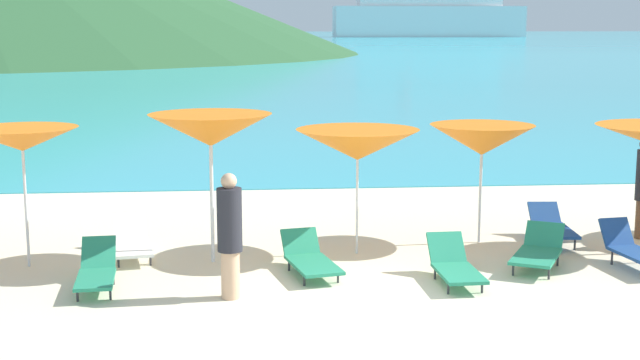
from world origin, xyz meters
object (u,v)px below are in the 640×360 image
lounge_chair_5 (132,241)px  cruise_ship (429,9)px  umbrella_3 (358,145)px  lounge_chair_4 (96,270)px  lounge_chair_1 (635,249)px  umbrella_1 (22,140)px  lounge_chair_9 (310,259)px  lounge_chair_7 (538,251)px  umbrella_2 (210,130)px  lounge_chair_8 (552,226)px  lounge_chair_3 (455,265)px  umbrella_4 (482,140)px  beachgoer_2 (230,233)px

lounge_chair_5 → cruise_ship: size_ratio=0.03×
umbrella_3 → cruise_ship: 257.30m
umbrella_3 → lounge_chair_4: (-4.04, -1.69, -1.57)m
lounge_chair_1 → umbrella_1: bearing=166.0°
umbrella_1 → lounge_chair_9: umbrella_1 is taller
lounge_chair_7 → umbrella_1: bearing=-157.4°
umbrella_2 → lounge_chair_8: (5.94, 0.82, -1.85)m
umbrella_1 → lounge_chair_9: 4.85m
umbrella_3 → lounge_chair_3: umbrella_3 is taller
umbrella_4 → umbrella_1: bearing=-173.0°
umbrella_3 → lounge_chair_3: (1.24, -1.84, -1.58)m
lounge_chair_7 → lounge_chair_8: 1.85m
lounge_chair_5 → lounge_chair_7: (6.47, -1.30, 0.02)m
umbrella_4 → lounge_chair_3: 3.05m
lounge_chair_7 → lounge_chair_9: (-3.61, -0.01, -0.04)m
lounge_chair_9 → umbrella_4: bearing=17.3°
beachgoer_2 → umbrella_1: bearing=65.6°
lounge_chair_7 → lounge_chair_8: lounge_chair_7 is taller
umbrella_3 → cruise_ship: (53.89, 251.52, 6.19)m
lounge_chair_4 → beachgoer_2: size_ratio=0.89×
umbrella_3 → umbrella_4: 2.33m
umbrella_4 → beachgoer_2: (-4.35, -2.91, -0.88)m
umbrella_1 → umbrella_3: bearing=3.8°
lounge_chair_7 → lounge_chair_5: bearing=-162.9°
umbrella_4 → lounge_chair_8: size_ratio=1.33×
lounge_chair_7 → lounge_chair_9: size_ratio=1.00×
lounge_chair_8 → cruise_ship: cruise_ship is taller
lounge_chair_1 → lounge_chair_8: bearing=103.5°
lounge_chair_5 → umbrella_4: bearing=-5.3°
umbrella_4 → cruise_ship: 256.27m
cruise_ship → umbrella_1: bearing=-103.5°
umbrella_4 → lounge_chair_7: size_ratio=1.30×
lounge_chair_3 → lounge_chair_4: bearing=176.5°
lounge_chair_1 → umbrella_4: bearing=128.5°
umbrella_2 → lounge_chair_3: size_ratio=1.60×
umbrella_2 → umbrella_3: umbrella_2 is taller
lounge_chair_1 → lounge_chair_5: 8.12m
umbrella_1 → lounge_chair_5: size_ratio=1.28×
lounge_chair_5 → beachgoer_2: beachgoer_2 is taller
beachgoer_2 → lounge_chair_5: bearing=41.2°
umbrella_3 → umbrella_4: umbrella_3 is taller
umbrella_4 → lounge_chair_1: bearing=-43.3°
umbrella_4 → lounge_chair_7: bearing=-74.8°
umbrella_4 → cruise_ship: cruise_ship is taller
lounge_chair_8 → cruise_ship: bearing=82.8°
lounge_chair_4 → lounge_chair_5: bearing=75.9°
umbrella_1 → lounge_chair_8: bearing=5.4°
lounge_chair_5 → beachgoer_2: bearing=-65.7°
umbrella_4 → lounge_chair_5: umbrella_4 is taller
umbrella_2 → lounge_chair_4: size_ratio=1.52×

